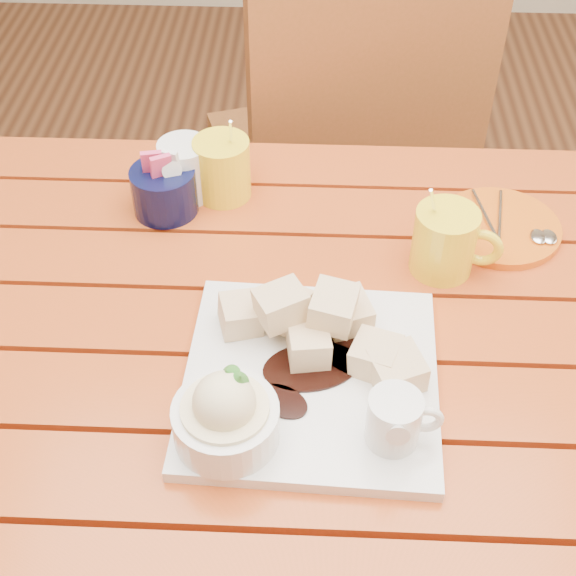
{
  "coord_description": "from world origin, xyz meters",
  "views": [
    {
      "loc": [
        0.02,
        -0.69,
        1.48
      ],
      "look_at": [
        -0.01,
        -0.01,
        0.82
      ],
      "focal_mm": 50.0,
      "sensor_mm": 36.0,
      "label": 1
    }
  ],
  "objects_px": {
    "dessert_plate": "(294,379)",
    "coffee_mug_left": "(220,167)",
    "coffee_mug_right": "(446,241)",
    "chair_far": "(347,155)",
    "table": "(293,378)",
    "orange_saucer": "(501,227)"
  },
  "relations": [
    {
      "from": "coffee_mug_left",
      "to": "coffee_mug_right",
      "type": "height_order",
      "value": "coffee_mug_right"
    },
    {
      "from": "dessert_plate",
      "to": "coffee_mug_left",
      "type": "height_order",
      "value": "coffee_mug_left"
    },
    {
      "from": "chair_far",
      "to": "orange_saucer",
      "type": "bearing_deg",
      "value": 94.0
    },
    {
      "from": "coffee_mug_right",
      "to": "orange_saucer",
      "type": "bearing_deg",
      "value": 55.26
    },
    {
      "from": "dessert_plate",
      "to": "coffee_mug_right",
      "type": "xyz_separation_m",
      "value": [
        0.19,
        0.23,
        0.01
      ]
    },
    {
      "from": "dessert_plate",
      "to": "orange_saucer",
      "type": "relative_size",
      "value": 1.76
    },
    {
      "from": "coffee_mug_right",
      "to": "chair_far",
      "type": "relative_size",
      "value": 0.14
    },
    {
      "from": "dessert_plate",
      "to": "coffee_mug_left",
      "type": "distance_m",
      "value": 0.4
    },
    {
      "from": "table",
      "to": "orange_saucer",
      "type": "bearing_deg",
      "value": 34.06
    },
    {
      "from": "coffee_mug_left",
      "to": "chair_far",
      "type": "bearing_deg",
      "value": 77.53
    },
    {
      "from": "coffee_mug_left",
      "to": "coffee_mug_right",
      "type": "distance_m",
      "value": 0.35
    },
    {
      "from": "coffee_mug_right",
      "to": "chair_far",
      "type": "bearing_deg",
      "value": 114.25
    },
    {
      "from": "coffee_mug_left",
      "to": "coffee_mug_right",
      "type": "relative_size",
      "value": 0.99
    },
    {
      "from": "table",
      "to": "coffee_mug_left",
      "type": "height_order",
      "value": "coffee_mug_left"
    },
    {
      "from": "table",
      "to": "orange_saucer",
      "type": "xyz_separation_m",
      "value": [
        0.29,
        0.19,
        0.11
      ]
    },
    {
      "from": "orange_saucer",
      "to": "chair_far",
      "type": "distance_m",
      "value": 0.56
    },
    {
      "from": "coffee_mug_left",
      "to": "orange_saucer",
      "type": "relative_size",
      "value": 0.8
    },
    {
      "from": "orange_saucer",
      "to": "coffee_mug_right",
      "type": "bearing_deg",
      "value": -137.82
    },
    {
      "from": "table",
      "to": "coffee_mug_right",
      "type": "distance_m",
      "value": 0.27
    },
    {
      "from": "table",
      "to": "coffee_mug_right",
      "type": "relative_size",
      "value": 8.63
    },
    {
      "from": "table",
      "to": "coffee_mug_right",
      "type": "xyz_separation_m",
      "value": [
        0.2,
        0.11,
        0.16
      ]
    },
    {
      "from": "orange_saucer",
      "to": "dessert_plate",
      "type": "bearing_deg",
      "value": -132.08
    }
  ]
}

